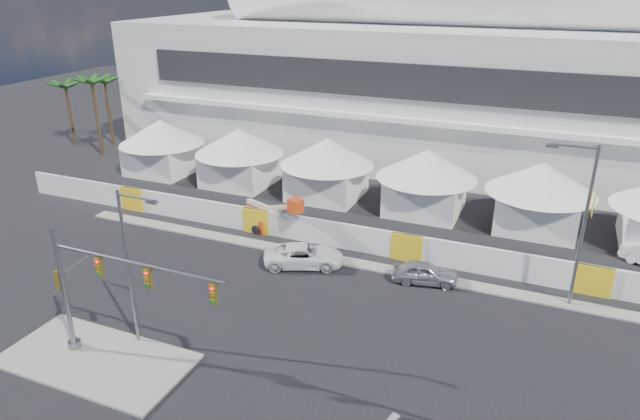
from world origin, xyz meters
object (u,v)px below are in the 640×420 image
at_px(sedan_silver, 425,273).
at_px(pickup_curb, 304,255).
at_px(streetlight_curb, 581,216).
at_px(streetlight_median, 131,259).
at_px(traffic_mast, 97,292).
at_px(boom_lift, 262,216).

height_order(sedan_silver, pickup_curb, pickup_curb).
height_order(pickup_curb, streetlight_curb, streetlight_curb).
bearing_deg(pickup_curb, sedan_silver, -106.28).
xyz_separation_m(pickup_curb, streetlight_curb, (16.85, 1.56, 5.14)).
bearing_deg(streetlight_median, traffic_mast, -110.73).
distance_m(streetlight_curb, boom_lift, 23.30).
height_order(traffic_mast, boom_lift, traffic_mast).
height_order(streetlight_median, streetlight_curb, streetlight_curb).
distance_m(sedan_silver, traffic_mast, 20.05).
distance_m(streetlight_median, streetlight_curb, 25.10).
distance_m(traffic_mast, streetlight_curb, 26.78).
bearing_deg(boom_lift, streetlight_median, -64.19).
bearing_deg(streetlight_median, pickup_curb, 69.34).
relative_size(sedan_silver, streetlight_median, 0.48).
distance_m(sedan_silver, streetlight_median, 18.46).
relative_size(sedan_silver, pickup_curb, 0.77).
relative_size(pickup_curb, streetlight_curb, 0.54).
distance_m(pickup_curb, streetlight_median, 13.30).
xyz_separation_m(pickup_curb, traffic_mast, (-5.14, -13.62, 3.34)).
xyz_separation_m(traffic_mast, streetlight_curb, (21.99, 15.18, 1.80)).
bearing_deg(boom_lift, sedan_silver, 6.56).
height_order(sedan_silver, streetlight_median, streetlight_median).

